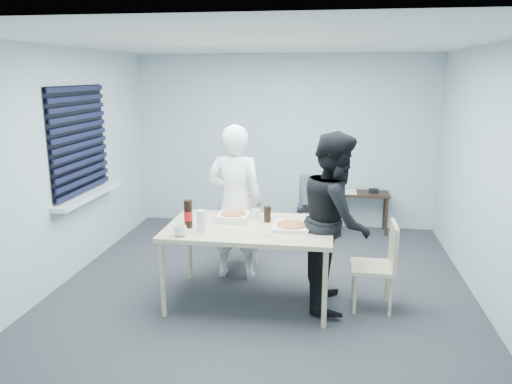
% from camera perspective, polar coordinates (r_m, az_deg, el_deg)
% --- Properties ---
extents(room, '(5.00, 5.00, 5.00)m').
position_cam_1_polar(room, '(6.21, -19.24, 4.63)').
color(room, '#2D2D32').
rests_on(room, ground).
extents(dining_table, '(1.66, 1.05, 0.81)m').
position_cam_1_polar(dining_table, '(5.05, -0.73, -4.54)').
color(dining_table, beige).
rests_on(dining_table, ground).
extents(chair_far, '(0.42, 0.42, 0.89)m').
position_cam_1_polar(chair_far, '(6.09, -1.70, -3.76)').
color(chair_far, beige).
rests_on(chair_far, ground).
extents(chair_right, '(0.42, 0.42, 0.89)m').
position_cam_1_polar(chair_right, '(5.12, 14.17, -7.54)').
color(chair_right, beige).
rests_on(chair_right, ground).
extents(person_white, '(0.65, 0.42, 1.77)m').
position_cam_1_polar(person_white, '(5.65, -2.42, -1.20)').
color(person_white, white).
rests_on(person_white, ground).
extents(person_black, '(0.47, 0.86, 1.77)m').
position_cam_1_polar(person_black, '(5.02, 9.06, -3.24)').
color(person_black, black).
rests_on(person_black, ground).
extents(side_table, '(0.90, 0.40, 0.60)m').
position_cam_1_polar(side_table, '(7.54, 11.58, -0.61)').
color(side_table, '#38211B').
rests_on(side_table, ground).
extents(stool, '(0.36, 0.36, 0.50)m').
position_cam_1_polar(stool, '(7.02, 6.22, -2.57)').
color(stool, black).
rests_on(stool, ground).
extents(backpack, '(0.32, 0.23, 0.45)m').
position_cam_1_polar(backpack, '(6.92, 6.28, 0.01)').
color(backpack, slate).
rests_on(backpack, stool).
extents(pizza_box_a, '(0.32, 0.32, 0.08)m').
position_cam_1_polar(pizza_box_a, '(5.23, -2.60, -2.82)').
color(pizza_box_a, white).
rests_on(pizza_box_a, dining_table).
extents(pizza_box_b, '(0.35, 0.35, 0.05)m').
position_cam_1_polar(pizza_box_b, '(4.96, 4.07, -3.94)').
color(pizza_box_b, white).
rests_on(pizza_box_b, dining_table).
extents(mug_a, '(0.17, 0.17, 0.10)m').
position_cam_1_polar(mug_a, '(4.78, -8.63, -4.41)').
color(mug_a, white).
rests_on(mug_a, dining_table).
extents(mug_b, '(0.10, 0.10, 0.09)m').
position_cam_1_polar(mug_b, '(5.31, 0.03, -2.46)').
color(mug_b, white).
rests_on(mug_b, dining_table).
extents(cola_glass, '(0.08, 0.08, 0.17)m').
position_cam_1_polar(cola_glass, '(5.16, 1.31, -2.52)').
color(cola_glass, black).
rests_on(cola_glass, dining_table).
extents(soda_bottle, '(0.09, 0.09, 0.28)m').
position_cam_1_polar(soda_bottle, '(5.00, -7.75, -2.56)').
color(soda_bottle, black).
rests_on(soda_bottle, dining_table).
extents(plastic_cups, '(0.11, 0.11, 0.21)m').
position_cam_1_polar(plastic_cups, '(4.87, -6.26, -3.29)').
color(plastic_cups, silver).
rests_on(plastic_cups, dining_table).
extents(rubber_band, '(0.06, 0.06, 0.00)m').
position_cam_1_polar(rubber_band, '(4.72, 1.23, -5.08)').
color(rubber_band, red).
rests_on(rubber_band, dining_table).
extents(papers, '(0.31, 0.38, 0.01)m').
position_cam_1_polar(papers, '(7.50, 10.47, 0.02)').
color(papers, white).
rests_on(papers, side_table).
extents(black_box, '(0.16, 0.13, 0.06)m').
position_cam_1_polar(black_box, '(7.53, 13.29, 0.14)').
color(black_box, black).
rests_on(black_box, side_table).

